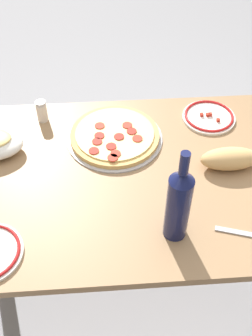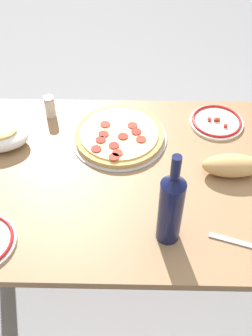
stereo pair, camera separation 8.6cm
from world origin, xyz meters
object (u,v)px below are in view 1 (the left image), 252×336
bread_loaf (230,159)px  pepperoni_pizza (115,136)px  wine_bottle (178,204)px  spice_shaker (42,111)px  side_plate_near (209,117)px  dining_table (126,197)px

bread_loaf → pepperoni_pizza: bearing=-23.8°
wine_bottle → spice_shaker: 0.70m
side_plate_near → spice_shaker: bearing=-3.2°
pepperoni_pizza → bread_loaf: bearing=156.2°
pepperoni_pizza → spice_shaker: 0.30m
side_plate_near → bread_loaf: bearing=92.8°
wine_bottle → bread_loaf: wine_bottle is taller
side_plate_near → bread_loaf: size_ratio=1.01×
side_plate_near → wine_bottle: bearing=67.6°
wine_bottle → spice_shaker: (0.43, -0.55, -0.09)m
bread_loaf → dining_table: bearing=1.7°
dining_table → pepperoni_pizza: size_ratio=4.07×
wine_bottle → spice_shaker: wine_bottle is taller
bread_loaf → spice_shaker: spice_shaker is taller
pepperoni_pizza → wine_bottle: (-0.16, 0.42, 0.12)m
dining_table → side_plate_near: 0.45m
side_plate_near → pepperoni_pizza: bearing=13.9°
spice_shaker → bread_loaf: bearing=155.6°
dining_table → bread_loaf: size_ratio=7.10×
wine_bottle → spice_shaker: bearing=-52.3°
wine_bottle → bread_loaf: 0.36m
dining_table → bread_loaf: bread_loaf is taller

